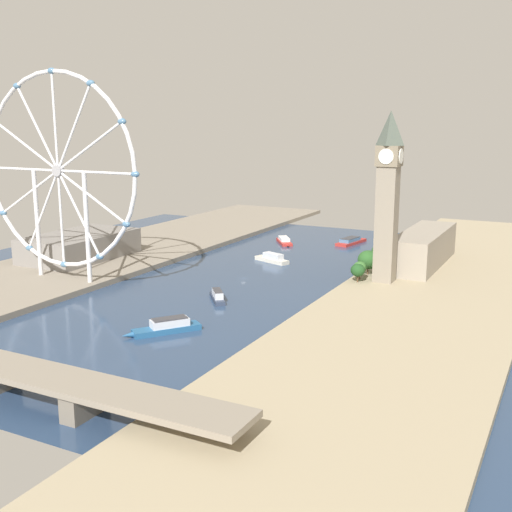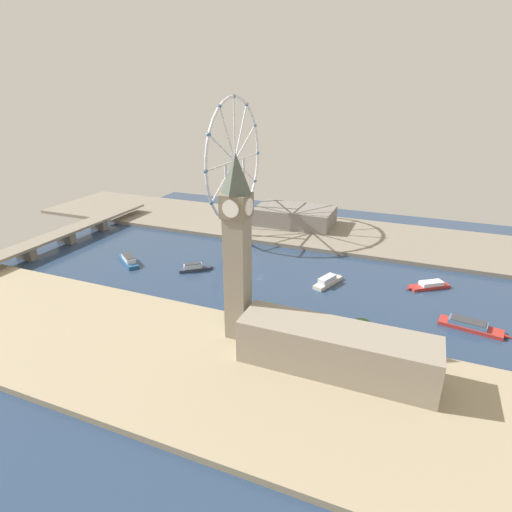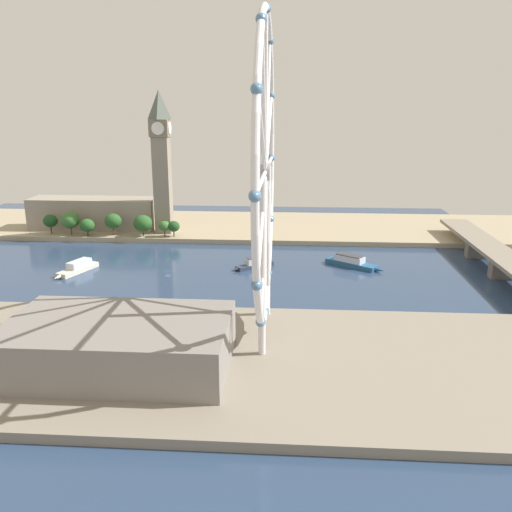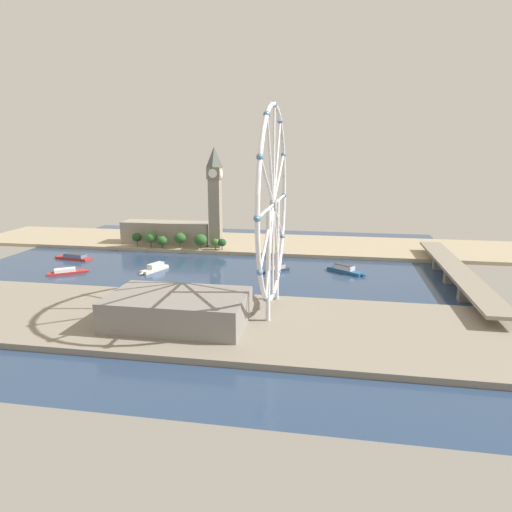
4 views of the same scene
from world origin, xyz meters
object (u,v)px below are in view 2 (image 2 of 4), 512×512
at_px(clock_tower, 237,248).
at_px(parliament_block, 336,349).
at_px(tour_boat_0, 195,268).
at_px(river_bridge, 65,233).
at_px(tour_boat_2, 328,281).
at_px(tour_boat_1, 128,260).
at_px(ferris_wheel, 235,162).
at_px(tour_boat_3, 429,285).
at_px(tour_boat_4, 470,326).
at_px(riverside_hall, 294,216).

relative_size(clock_tower, parliament_block, 1.06).
bearing_deg(tour_boat_0, parliament_block, -72.39).
distance_m(river_bridge, tour_boat_2, 214.23).
height_order(clock_tower, tour_boat_1, clock_tower).
xyz_separation_m(river_bridge, tour_boat_0, (-9.36, -124.42, -5.82)).
xyz_separation_m(tour_boat_0, tour_boat_1, (-5.84, 50.98, 0.21)).
bearing_deg(clock_tower, tour_boat_1, 62.49).
xyz_separation_m(ferris_wheel, tour_boat_2, (-75.68, -99.60, -57.74)).
relative_size(clock_tower, tour_boat_0, 4.08).
relative_size(parliament_block, river_bridge, 0.45).
relative_size(tour_boat_3, tour_boat_4, 0.74).
bearing_deg(riverside_hall, tour_boat_4, -133.54).
distance_m(tour_boat_2, tour_boat_3, 62.90).
distance_m(ferris_wheel, tour_boat_2, 137.77).
xyz_separation_m(clock_tower, ferris_wheel, (154.69, 72.91, 11.13)).
distance_m(tour_boat_0, tour_boat_2, 90.75).
height_order(river_bridge, tour_boat_3, river_bridge).
height_order(clock_tower, ferris_wheel, ferris_wheel).
relative_size(clock_tower, river_bridge, 0.48).
bearing_deg(tour_boat_2, river_bridge, 111.52).
height_order(clock_tower, tour_boat_0, clock_tower).
height_order(tour_boat_0, tour_boat_4, tour_boat_0).
relative_size(clock_tower, tour_boat_2, 3.08).
bearing_deg(parliament_block, ferris_wheel, 36.77).
bearing_deg(tour_boat_3, ferris_wheel, -55.12).
bearing_deg(ferris_wheel, river_bridge, 124.98).
bearing_deg(tour_boat_4, tour_boat_0, -173.70).
xyz_separation_m(river_bridge, tour_boat_1, (-15.21, -73.43, -5.61)).
xyz_separation_m(tour_boat_2, tour_boat_3, (18.94, -59.98, -0.56)).
xyz_separation_m(river_bridge, tour_boat_2, (4.44, -214.11, -5.72)).
relative_size(parliament_block, tour_boat_3, 3.11).
distance_m(parliament_block, tour_boat_0, 135.46).
xyz_separation_m(tour_boat_2, tour_boat_4, (-24.32, -80.52, -0.41)).
xyz_separation_m(riverside_hall, tour_boat_4, (-129.42, -136.20, -8.73)).
bearing_deg(tour_boat_1, clock_tower, -170.82).
xyz_separation_m(ferris_wheel, tour_boat_0, (-89.49, -9.91, -57.84)).
xyz_separation_m(tour_boat_1, tour_boat_4, (-4.68, -221.19, -0.53)).
xyz_separation_m(riverside_hall, tour_boat_2, (-105.10, -55.68, -8.32)).
height_order(clock_tower, tour_boat_3, clock_tower).
relative_size(ferris_wheel, tour_boat_1, 3.71).
relative_size(parliament_block, tour_boat_4, 2.30).
relative_size(river_bridge, tour_boat_4, 5.11).
bearing_deg(ferris_wheel, tour_boat_0, -173.68).
bearing_deg(ferris_wheel, tour_boat_1, 156.69).
bearing_deg(river_bridge, parliament_block, -109.48).
distance_m(river_bridge, tour_boat_0, 124.90).
bearing_deg(riverside_hall, tour_boat_3, -126.68).
bearing_deg(parliament_block, tour_boat_4, -42.00).
distance_m(river_bridge, tour_boat_3, 275.15).
height_order(ferris_wheel, tour_boat_4, ferris_wheel).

